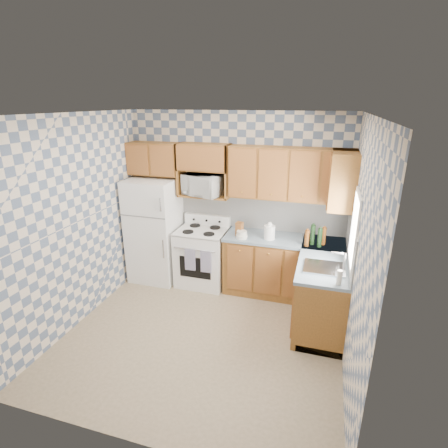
{
  "coord_description": "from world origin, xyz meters",
  "views": [
    {
      "loc": [
        1.32,
        -3.53,
        2.83
      ],
      "look_at": [
        0.05,
        0.75,
        1.25
      ],
      "focal_mm": 28.0,
      "sensor_mm": 36.0,
      "label": 1
    }
  ],
  "objects_px": {
    "microwave": "(203,185)",
    "electric_kettle": "(269,232)",
    "refrigerator": "(155,230)",
    "stove_body": "(202,257)"
  },
  "relations": [
    {
      "from": "microwave",
      "to": "electric_kettle",
      "type": "height_order",
      "value": "microwave"
    },
    {
      "from": "microwave",
      "to": "electric_kettle",
      "type": "bearing_deg",
      "value": 5.41
    },
    {
      "from": "refrigerator",
      "to": "electric_kettle",
      "type": "bearing_deg",
      "value": -1.29
    },
    {
      "from": "stove_body",
      "to": "microwave",
      "type": "xyz_separation_m",
      "value": [
        -0.01,
        0.13,
        1.16
      ]
    },
    {
      "from": "microwave",
      "to": "stove_body",
      "type": "bearing_deg",
      "value": -71.92
    },
    {
      "from": "refrigerator",
      "to": "electric_kettle",
      "type": "distance_m",
      "value": 1.89
    },
    {
      "from": "stove_body",
      "to": "electric_kettle",
      "type": "height_order",
      "value": "electric_kettle"
    },
    {
      "from": "refrigerator",
      "to": "stove_body",
      "type": "relative_size",
      "value": 1.87
    },
    {
      "from": "electric_kettle",
      "to": "refrigerator",
      "type": "bearing_deg",
      "value": 178.71
    },
    {
      "from": "refrigerator",
      "to": "stove_body",
      "type": "height_order",
      "value": "refrigerator"
    }
  ]
}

